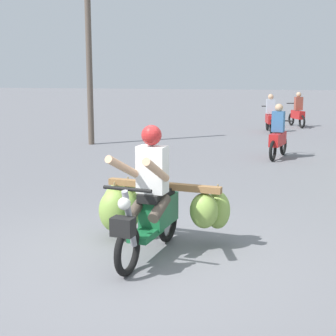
{
  "coord_description": "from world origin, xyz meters",
  "views": [
    {
      "loc": [
        1.49,
        -5.36,
        2.18
      ],
      "look_at": [
        0.0,
        1.2,
        0.9
      ],
      "focal_mm": 53.96,
      "sensor_mm": 36.0,
      "label": 1
    }
  ],
  "objects_px": {
    "motorbike_distant_ahead_right": "(298,113)",
    "utility_pole": "(89,53)",
    "motorbike_main_loaded": "(145,206)",
    "motorbike_distant_ahead_left": "(270,117)",
    "motorbike_distant_far_ahead": "(278,136)"
  },
  "relations": [
    {
      "from": "motorbike_distant_ahead_left",
      "to": "utility_pole",
      "type": "distance_m",
      "value": 7.19
    },
    {
      "from": "motorbike_main_loaded",
      "to": "motorbike_distant_ahead_right",
      "type": "xyz_separation_m",
      "value": [
        2.25,
        14.99,
        0.05
      ]
    },
    {
      "from": "motorbike_distant_ahead_left",
      "to": "utility_pole",
      "type": "relative_size",
      "value": 0.29
    },
    {
      "from": "motorbike_distant_ahead_right",
      "to": "utility_pole",
      "type": "xyz_separation_m",
      "value": [
        -6.29,
        -6.49,
        2.17
      ]
    },
    {
      "from": "motorbike_main_loaded",
      "to": "motorbike_distant_ahead_left",
      "type": "height_order",
      "value": "motorbike_main_loaded"
    },
    {
      "from": "motorbike_main_loaded",
      "to": "motorbike_distant_far_ahead",
      "type": "relative_size",
      "value": 1.18
    },
    {
      "from": "motorbike_main_loaded",
      "to": "motorbike_distant_ahead_right",
      "type": "relative_size",
      "value": 1.22
    },
    {
      "from": "motorbike_distant_ahead_left",
      "to": "motorbike_distant_far_ahead",
      "type": "distance_m",
      "value": 5.79
    },
    {
      "from": "motorbike_distant_ahead_right",
      "to": "motorbike_distant_far_ahead",
      "type": "height_order",
      "value": "same"
    },
    {
      "from": "motorbike_distant_ahead_left",
      "to": "motorbike_distant_ahead_right",
      "type": "bearing_deg",
      "value": 63.53
    },
    {
      "from": "utility_pole",
      "to": "motorbike_main_loaded",
      "type": "bearing_deg",
      "value": -64.59
    },
    {
      "from": "motorbike_main_loaded",
      "to": "motorbike_distant_ahead_right",
      "type": "distance_m",
      "value": 15.16
    },
    {
      "from": "motorbike_distant_ahead_right",
      "to": "utility_pole",
      "type": "relative_size",
      "value": 0.28
    },
    {
      "from": "motorbike_distant_ahead_left",
      "to": "motorbike_distant_ahead_right",
      "type": "xyz_separation_m",
      "value": [
        1.04,
        2.08,
        0.0
      ]
    },
    {
      "from": "motorbike_main_loaded",
      "to": "motorbike_distant_ahead_left",
      "type": "relative_size",
      "value": 1.17
    }
  ]
}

